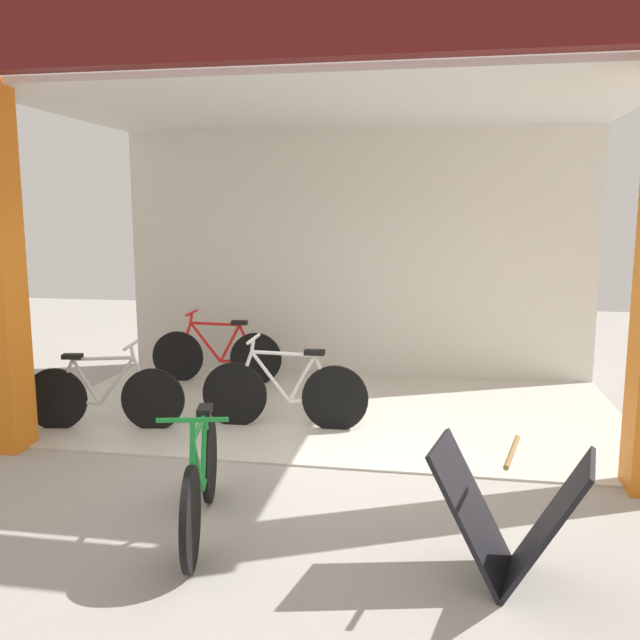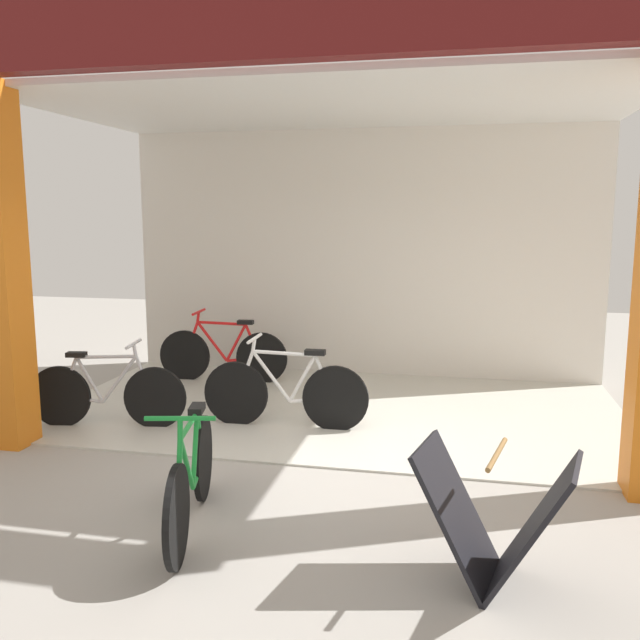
{
  "view_description": "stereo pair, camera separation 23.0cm",
  "coord_description": "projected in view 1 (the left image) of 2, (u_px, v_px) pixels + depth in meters",
  "views": [
    {
      "loc": [
        1.09,
        -5.35,
        2.16
      ],
      "look_at": [
        0.0,
        0.87,
        1.15
      ],
      "focal_mm": 37.31,
      "sensor_mm": 36.0,
      "label": 1
    },
    {
      "loc": [
        1.31,
        -5.31,
        2.16
      ],
      "look_at": [
        0.0,
        0.87,
        1.15
      ],
      "focal_mm": 37.31,
      "sensor_mm": 36.0,
      "label": 2
    }
  ],
  "objects": [
    {
      "name": "bicycle_parked_0",
      "position": [
        201.0,
        480.0,
        4.54
      ],
      "size": [
        0.49,
        1.61,
        0.9
      ],
      "color": "black",
      "rests_on": "ground"
    },
    {
      "name": "sandwich_board_sign",
      "position": [
        509.0,
        517.0,
        3.88
      ],
      "size": [
        0.99,
        0.72,
        0.83
      ],
      "color": "black",
      "rests_on": "ground"
    },
    {
      "name": "bicycle_inside_2",
      "position": [
        103.0,
        396.0,
        6.67
      ],
      "size": [
        1.6,
        0.44,
        0.89
      ],
      "color": "black",
      "rests_on": "ground"
    },
    {
      "name": "ground_plane",
      "position": [
        303.0,
        467.0,
        5.73
      ],
      "size": [
        20.44,
        20.44,
        0.0
      ],
      "primitive_type": "plane",
      "color": "#9E9991",
      "rests_on": "ground"
    },
    {
      "name": "bicycle_inside_1",
      "position": [
        217.0,
        355.0,
        8.53
      ],
      "size": [
        1.69,
        0.46,
        0.93
      ],
      "color": "black",
      "rests_on": "ground"
    },
    {
      "name": "bicycle_inside_0",
      "position": [
        285.0,
        393.0,
        6.71
      ],
      "size": [
        1.7,
        0.47,
        0.94
      ],
      "color": "black",
      "rests_on": "ground"
    },
    {
      "name": "shop_facade",
      "position": [
        334.0,
        208.0,
        7.11
      ],
      "size": [
        6.42,
        3.8,
        4.16
      ],
      "color": "beige",
      "rests_on": "ground"
    }
  ]
}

